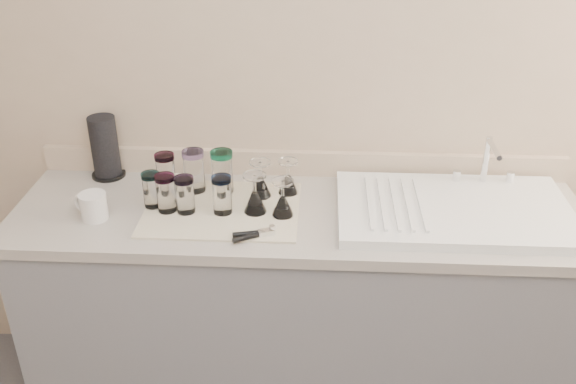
# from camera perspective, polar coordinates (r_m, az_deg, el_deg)

# --- Properties ---
(room_envelope) EXTENTS (3.54, 3.50, 2.52)m
(room_envelope) POSITION_cam_1_polar(r_m,az_deg,el_deg) (0.94, -1.63, -3.51)
(room_envelope) COLOR #515156
(room_envelope) RESTS_ON ground
(counter_unit) EXTENTS (2.06, 0.62, 0.90)m
(counter_unit) POSITION_cam_1_polar(r_m,az_deg,el_deg) (2.56, 0.88, -10.36)
(counter_unit) COLOR slate
(counter_unit) RESTS_ON ground
(sink_unit) EXTENTS (0.82, 0.50, 0.22)m
(sink_unit) POSITION_cam_1_polar(r_m,az_deg,el_deg) (2.35, 14.57, -1.49)
(sink_unit) COLOR white
(sink_unit) RESTS_ON counter_unit
(dish_towel) EXTENTS (0.55, 0.42, 0.01)m
(dish_towel) POSITION_cam_1_polar(r_m,az_deg,el_deg) (2.31, -5.87, -1.53)
(dish_towel) COLOR silver
(dish_towel) RESTS_ON counter_unit
(tumbler_teal) EXTENTS (0.07, 0.07, 0.15)m
(tumbler_teal) POSITION_cam_1_polar(r_m,az_deg,el_deg) (2.43, -10.81, 1.76)
(tumbler_teal) COLOR white
(tumbler_teal) RESTS_ON dish_towel
(tumbler_cyan) EXTENTS (0.08, 0.08, 0.16)m
(tumbler_cyan) POSITION_cam_1_polar(r_m,az_deg,el_deg) (2.41, -8.35, 1.89)
(tumbler_cyan) COLOR white
(tumbler_cyan) RESTS_ON dish_towel
(tumbler_purple) EXTENTS (0.08, 0.08, 0.16)m
(tumbler_purple) POSITION_cam_1_polar(r_m,az_deg,el_deg) (2.39, -5.87, 1.83)
(tumbler_purple) COLOR white
(tumbler_purple) RESTS_ON dish_towel
(tumbler_magenta) EXTENTS (0.07, 0.07, 0.14)m
(tumbler_magenta) POSITION_cam_1_polar(r_m,az_deg,el_deg) (2.29, -10.81, -0.08)
(tumbler_magenta) COLOR white
(tumbler_magenta) RESTS_ON dish_towel
(tumbler_blue) EXTENTS (0.07, 0.07, 0.14)m
(tumbler_blue) POSITION_cam_1_polar(r_m,az_deg,el_deg) (2.28, -9.15, -0.22)
(tumbler_blue) COLOR white
(tumbler_blue) RESTS_ON dish_towel
(tumbler_lavender) EXTENTS (0.07, 0.07, 0.14)m
(tumbler_lavender) POSITION_cam_1_polar(r_m,az_deg,el_deg) (2.26, -5.88, -0.22)
(tumbler_lavender) COLOR white
(tumbler_lavender) RESTS_ON dish_towel
(tumbler_extra) EXTENTS (0.07, 0.07, 0.13)m
(tumbler_extra) POSITION_cam_1_polar(r_m,az_deg,el_deg) (2.34, -12.02, 0.22)
(tumbler_extra) COLOR white
(tumbler_extra) RESTS_ON dish_towel
(goblet_back_left) EXTENTS (0.08, 0.08, 0.14)m
(goblet_back_left) POSITION_cam_1_polar(r_m,az_deg,el_deg) (2.36, -2.45, 0.70)
(goblet_back_left) COLOR white
(goblet_back_left) RESTS_ON dish_towel
(goblet_back_right) EXTENTS (0.07, 0.07, 0.13)m
(goblet_back_right) POSITION_cam_1_polar(r_m,az_deg,el_deg) (2.39, 0.00, 0.91)
(goblet_back_right) COLOR white
(goblet_back_right) RESTS_ON dish_towel
(goblet_front_left) EXTENTS (0.08, 0.08, 0.15)m
(goblet_front_left) POSITION_cam_1_polar(r_m,az_deg,el_deg) (2.26, -2.95, -0.64)
(goblet_front_left) COLOR white
(goblet_front_left) RESTS_ON dish_towel
(goblet_front_right) EXTENTS (0.08, 0.08, 0.14)m
(goblet_front_right) POSITION_cam_1_polar(r_m,az_deg,el_deg) (2.24, -0.47, -1.01)
(goblet_front_right) COLOR white
(goblet_front_right) RESTS_ON dish_towel
(can_opener) EXTENTS (0.14, 0.09, 0.02)m
(can_opener) POSITION_cam_1_polar(r_m,az_deg,el_deg) (2.14, -3.06, -3.78)
(can_opener) COLOR silver
(can_opener) RESTS_ON dish_towel
(white_mug) EXTENTS (0.14, 0.12, 0.10)m
(white_mug) POSITION_cam_1_polar(r_m,az_deg,el_deg) (2.33, -16.95, -1.21)
(white_mug) COLOR silver
(white_mug) RESTS_ON counter_unit
(paper_towel_roll) EXTENTS (0.13, 0.13, 0.25)m
(paper_towel_roll) POSITION_cam_1_polar(r_m,az_deg,el_deg) (2.59, -15.96, 3.80)
(paper_towel_roll) COLOR black
(paper_towel_roll) RESTS_ON counter_unit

